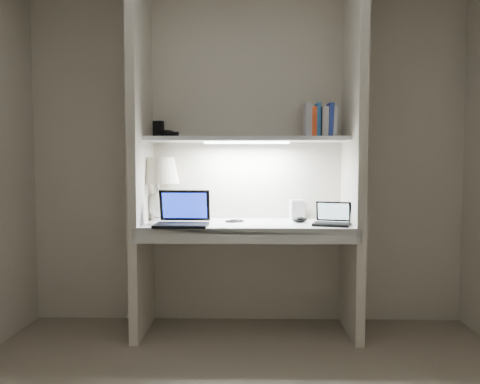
{
  "coord_description": "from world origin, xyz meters",
  "views": [
    {
      "loc": [
        0.02,
        -1.99,
        1.18
      ],
      "look_at": [
        -0.04,
        1.05,
        0.99
      ],
      "focal_mm": 35.0,
      "sensor_mm": 36.0,
      "label": 1
    }
  ],
  "objects_px": {
    "table_lamp": "(158,178)",
    "laptop_netbook": "(332,219)",
    "speaker": "(297,209)",
    "book_row": "(320,121)",
    "laptop_main": "(183,217)"
  },
  "relations": [
    {
      "from": "laptop_main",
      "to": "laptop_netbook",
      "type": "xyz_separation_m",
      "value": [
        1.0,
        0.04,
        -0.02
      ]
    },
    {
      "from": "laptop_netbook",
      "to": "table_lamp",
      "type": "bearing_deg",
      "value": -173.49
    },
    {
      "from": "book_row",
      "to": "laptop_netbook",
      "type": "bearing_deg",
      "value": -74.03
    },
    {
      "from": "laptop_main",
      "to": "book_row",
      "type": "relative_size",
      "value": 1.49
    },
    {
      "from": "table_lamp",
      "to": "book_row",
      "type": "xyz_separation_m",
      "value": [
        1.15,
        -0.03,
        0.4
      ]
    },
    {
      "from": "table_lamp",
      "to": "laptop_netbook",
      "type": "height_order",
      "value": "table_lamp"
    },
    {
      "from": "laptop_netbook",
      "to": "book_row",
      "type": "bearing_deg",
      "value": 123.46
    },
    {
      "from": "table_lamp",
      "to": "speaker",
      "type": "height_order",
      "value": "table_lamp"
    },
    {
      "from": "laptop_main",
      "to": "laptop_netbook",
      "type": "height_order",
      "value": "laptop_main"
    },
    {
      "from": "laptop_netbook",
      "to": "speaker",
      "type": "xyz_separation_m",
      "value": [
        -0.2,
        0.33,
        0.03
      ]
    },
    {
      "from": "laptop_main",
      "to": "speaker",
      "type": "distance_m",
      "value": 0.87
    },
    {
      "from": "speaker",
      "to": "book_row",
      "type": "distance_m",
      "value": 0.66
    },
    {
      "from": "speaker",
      "to": "laptop_main",
      "type": "bearing_deg",
      "value": -169.4
    },
    {
      "from": "speaker",
      "to": "table_lamp",
      "type": "bearing_deg",
      "value": 171.16
    },
    {
      "from": "laptop_netbook",
      "to": "laptop_main",
      "type": "bearing_deg",
      "value": -160.37
    }
  ]
}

